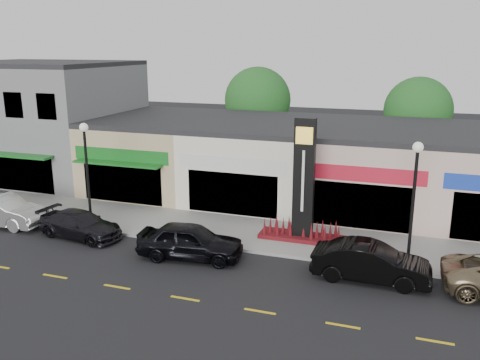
{
  "coord_description": "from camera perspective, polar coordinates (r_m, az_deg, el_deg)",
  "views": [
    {
      "loc": [
        7.7,
        -19.01,
        9.4
      ],
      "look_at": [
        -0.16,
        4.0,
        2.94
      ],
      "focal_mm": 38.0,
      "sensor_mm": 36.0,
      "label": 1
    }
  ],
  "objects": [
    {
      "name": "tree_rear_mid",
      "position": [
        38.77,
        19.35,
        7.35
      ],
      "size": [
        4.8,
        4.8,
        7.29
      ],
      "color": "#382619",
      "rests_on": "ground"
    },
    {
      "name": "car_white_van",
      "position": [
        30.17,
        -25.19,
        -3.1
      ],
      "size": [
        1.77,
        5.03,
        1.66
      ],
      "primitive_type": "imported",
      "rotation": [
        0.0,
        0.0,
        1.57
      ],
      "color": "#BEBEBE",
      "rests_on": "ground"
    },
    {
      "name": "lamp_east_near",
      "position": [
        22.31,
        18.94,
        -1.35
      ],
      "size": [
        0.44,
        0.44,
        5.47
      ],
      "color": "black",
      "rests_on": "sidewalk"
    },
    {
      "name": "tree_rear_west",
      "position": [
        40.46,
        1.99,
        8.93
      ],
      "size": [
        5.2,
        5.2,
        7.83
      ],
      "color": "#382619",
      "rests_on": "ground"
    },
    {
      "name": "car_black_conv",
      "position": [
        21.75,
        14.49,
        -8.95
      ],
      "size": [
        1.74,
        4.81,
        1.58
      ],
      "primitive_type": "imported",
      "rotation": [
        0.0,
        0.0,
        1.56
      ],
      "color": "black",
      "rests_on": "ground"
    },
    {
      "name": "sidewalk",
      "position": [
        26.3,
        0.59,
        -5.89
      ],
      "size": [
        52.0,
        4.3,
        0.15
      ],
      "primitive_type": "cube",
      "color": "gray",
      "rests_on": "ground"
    },
    {
      "name": "shop_cream",
      "position": [
        32.6,
        2.03,
        2.46
      ],
      "size": [
        7.0,
        10.01,
        4.8
      ],
      "color": "silver",
      "rests_on": "ground"
    },
    {
      "name": "curb",
      "position": [
        24.33,
        -1.09,
        -7.67
      ],
      "size": [
        52.0,
        0.2,
        0.15
      ],
      "primitive_type": "cube",
      "color": "gray",
      "rests_on": "ground"
    },
    {
      "name": "car_black_sedan",
      "position": [
        23.28,
        -5.59,
        -6.83
      ],
      "size": [
        2.48,
        5.0,
        1.64
      ],
      "primitive_type": "imported",
      "rotation": [
        0.0,
        0.0,
        1.69
      ],
      "color": "black",
      "rests_on": "ground"
    },
    {
      "name": "car_dark_sedan",
      "position": [
        26.9,
        -17.48,
        -4.8
      ],
      "size": [
        2.43,
        4.76,
        1.32
      ],
      "primitive_type": "imported",
      "rotation": [
        0.0,
        0.0,
        1.44
      ],
      "color": "black",
      "rests_on": "ground"
    },
    {
      "name": "building_grey_2story",
      "position": [
        40.22,
        -21.2,
        6.36
      ],
      "size": [
        12.0,
        10.95,
        8.3
      ],
      "color": "slate",
      "rests_on": "ground"
    },
    {
      "name": "lamp_west_near",
      "position": [
        27.28,
        -16.84,
        1.69
      ],
      "size": [
        0.44,
        0.44,
        5.47
      ],
      "color": "black",
      "rests_on": "sidewalk"
    },
    {
      "name": "ground",
      "position": [
        22.56,
        -2.93,
        -9.77
      ],
      "size": [
        120.0,
        120.0,
        0.0
      ],
      "primitive_type": "plane",
      "color": "black",
      "rests_on": "ground"
    },
    {
      "name": "shop_beige",
      "position": [
        35.21,
        -8.96,
        3.22
      ],
      "size": [
        7.0,
        10.85,
        4.8
      ],
      "color": "tan",
      "rests_on": "ground"
    },
    {
      "name": "shop_pink_w",
      "position": [
        31.35,
        14.37,
        1.5
      ],
      "size": [
        7.0,
        10.01,
        4.8
      ],
      "color": "beige",
      "rests_on": "ground"
    },
    {
      "name": "pylon_sign",
      "position": [
        24.72,
        7.11,
        -1.99
      ],
      "size": [
        4.2,
        1.3,
        6.0
      ],
      "color": "#520E14",
      "rests_on": "sidewalk"
    }
  ]
}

